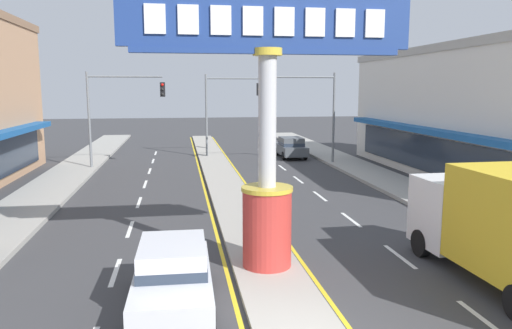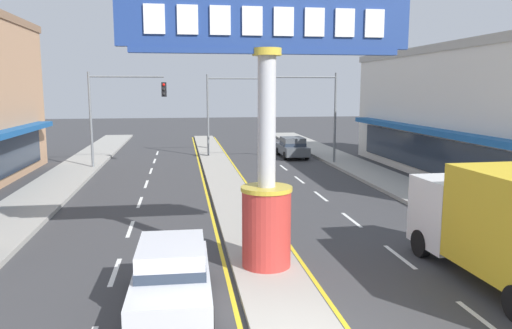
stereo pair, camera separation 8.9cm
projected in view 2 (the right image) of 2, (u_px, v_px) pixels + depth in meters
median_strip at (225, 181)px, 27.57m from camera, size 1.95×52.00×0.14m
sidewalk_left at (46, 193)px, 24.28m from camera, size 2.82×60.00×0.18m
sidewalk_right at (392, 182)px, 26.94m from camera, size 2.82×60.00×0.18m
lane_markings at (227, 186)px, 26.25m from camera, size 8.69×52.00×0.01m
district_sign at (267, 137)px, 13.61m from camera, size 7.90×1.45×7.60m
storefront_right at (487, 112)px, 28.57m from camera, size 8.62×21.58×7.56m
traffic_light_left_side at (119, 103)px, 31.33m from camera, size 4.86×0.46×6.20m
traffic_light_right_side at (310, 102)px, 32.91m from camera, size 4.86×0.46×6.20m
traffic_light_median_far at (228, 101)px, 37.12m from camera, size 4.20×0.46×6.20m
sedan_near_right_lane at (172, 274)px, 11.73m from camera, size 1.89×4.33×1.53m
sedan_near_left_lane at (292, 147)px, 37.24m from camera, size 1.84×4.30×1.53m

